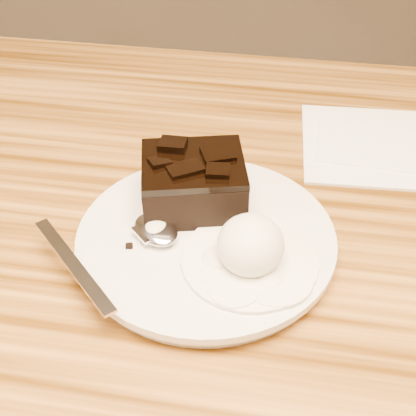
% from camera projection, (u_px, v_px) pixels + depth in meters
% --- Properties ---
extents(plate, '(0.23, 0.23, 0.02)m').
position_uv_depth(plate, '(206.00, 241.00, 0.51)').
color(plate, white).
rests_on(plate, dining_table).
extents(brownie, '(0.11, 0.10, 0.04)m').
position_uv_depth(brownie, '(194.00, 185.00, 0.52)').
color(brownie, black).
rests_on(brownie, plate).
extents(ice_cream_scoop, '(0.06, 0.06, 0.05)m').
position_uv_depth(ice_cream_scoop, '(251.00, 245.00, 0.46)').
color(ice_cream_scoop, white).
rests_on(ice_cream_scoop, plate).
extents(melt_puddle, '(0.12, 0.12, 0.00)m').
position_uv_depth(melt_puddle, '(250.00, 260.00, 0.47)').
color(melt_puddle, white).
rests_on(melt_puddle, plate).
extents(spoon, '(0.16, 0.16, 0.01)m').
position_uv_depth(spoon, '(156.00, 231.00, 0.50)').
color(spoon, silver).
rests_on(spoon, plate).
extents(napkin, '(0.17, 0.17, 0.01)m').
position_uv_depth(napkin, '(374.00, 144.00, 0.64)').
color(napkin, white).
rests_on(napkin, dining_table).
extents(crumb_a, '(0.01, 0.01, 0.00)m').
position_uv_depth(crumb_a, '(129.00, 246.00, 0.49)').
color(crumb_a, black).
rests_on(crumb_a, plate).
extents(crumb_b, '(0.01, 0.01, 0.00)m').
position_uv_depth(crumb_b, '(155.00, 218.00, 0.51)').
color(crumb_b, black).
rests_on(crumb_b, plate).
extents(crumb_c, '(0.01, 0.01, 0.00)m').
position_uv_depth(crumb_c, '(249.00, 292.00, 0.45)').
color(crumb_c, black).
rests_on(crumb_c, plate).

